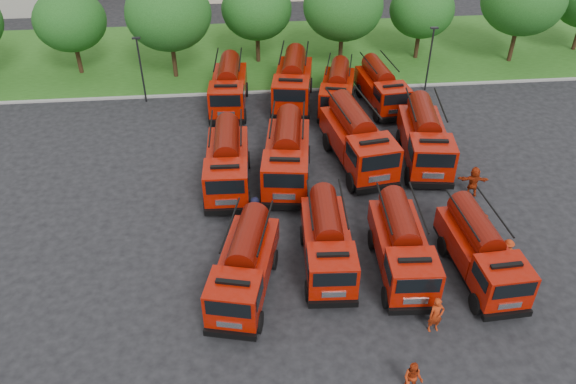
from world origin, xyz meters
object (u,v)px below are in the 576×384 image
fire_truck_2 (402,246)px  fire_truck_9 (293,81)px  fire_truck_0 (245,266)px  fire_truck_8 (229,87)px  fire_truck_11 (381,87)px  fire_truck_6 (357,139)px  fire_truck_5 (287,155)px  firefighter_3 (503,263)px  firefighter_4 (256,225)px  firefighter_2 (479,240)px  fire_truck_1 (327,241)px  fire_truck_3 (481,251)px  firefighter_0 (433,330)px  firefighter_5 (470,195)px  fire_truck_4 (227,161)px  fire_truck_10 (337,89)px  fire_truck_7 (425,138)px

fire_truck_2 → fire_truck_9: bearing=103.5°
fire_truck_0 → fire_truck_8: (-0.56, 19.23, 0.11)m
fire_truck_11 → fire_truck_6: bearing=-119.3°
fire_truck_5 → firefighter_3: fire_truck_5 is taller
fire_truck_2 → firefighter_4: size_ratio=3.70×
fire_truck_8 → firefighter_2: fire_truck_8 is taller
fire_truck_0 → fire_truck_6: bearing=68.5°
fire_truck_1 → fire_truck_3: size_ratio=1.00×
firefighter_0 → firefighter_5: bearing=54.2°
fire_truck_0 → fire_truck_11: size_ratio=1.03×
fire_truck_2 → fire_truck_11: fire_truck_2 is taller
fire_truck_8 → fire_truck_9: (4.83, 0.30, 0.09)m
fire_truck_8 → firefighter_4: fire_truck_8 is taller
fire_truck_0 → fire_truck_5: bearing=86.4°
fire_truck_6 → fire_truck_9: size_ratio=1.03×
fire_truck_4 → firefighter_2: size_ratio=4.23×
fire_truck_2 → fire_truck_9: fire_truck_9 is taller
fire_truck_10 → fire_truck_6: bearing=-76.8°
fire_truck_3 → firefighter_5: (2.16, 6.48, -1.51)m
fire_truck_5 → firefighter_0: (5.38, -12.55, -1.72)m
fire_truck_7 → fire_truck_8: size_ratio=1.06×
firefighter_0 → firefighter_5: firefighter_5 is taller
fire_truck_11 → fire_truck_10: bearing=176.3°
fire_truck_2 → firefighter_5: size_ratio=3.54×
fire_truck_11 → firefighter_5: fire_truck_11 is taller
firefighter_2 → fire_truck_11: bearing=23.6°
firefighter_0 → fire_truck_6: bearing=86.2°
fire_truck_2 → firefighter_2: fire_truck_2 is taller
fire_truck_1 → fire_truck_3: (7.27, -1.41, -0.00)m
fire_truck_8 → firefighter_2: (13.13, -16.80, -1.64)m
firefighter_5 → fire_truck_1: bearing=38.4°
fire_truck_5 → firefighter_2: 11.99m
fire_truck_8 → firefighter_0: fire_truck_8 is taller
fire_truck_0 → fire_truck_4: size_ratio=0.97×
fire_truck_11 → firefighter_0: 21.92m
firefighter_3 → firefighter_4: size_ratio=0.82×
fire_truck_5 → fire_truck_9: size_ratio=0.99×
fire_truck_0 → firefighter_2: fire_truck_0 is taller
fire_truck_2 → fire_truck_9: 19.16m
fire_truck_6 → fire_truck_10: 7.73m
fire_truck_2 → fire_truck_8: fire_truck_8 is taller
fire_truck_8 → fire_truck_2: bearing=-62.3°
firefighter_5 → fire_truck_10: bearing=-52.6°
fire_truck_4 → firefighter_3: 16.27m
fire_truck_5 → firefighter_3: bearing=-32.3°
fire_truck_7 → firefighter_5: bearing=-57.2°
fire_truck_4 → fire_truck_2: bearing=-42.8°
firefighter_4 → fire_truck_3: bearing=-163.2°
fire_truck_7 → firefighter_5: (1.84, -3.98, -1.71)m
fire_truck_8 → firefighter_3: bearing=-50.0°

